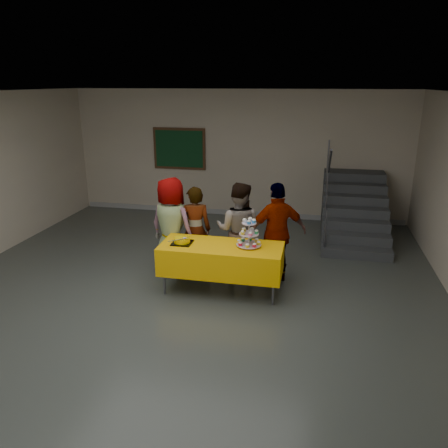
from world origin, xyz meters
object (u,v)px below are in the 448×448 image
object	(u,v)px
schoolchild_b	(195,230)
schoolchild_d	(277,233)
staircase	(353,212)
noticeboard	(179,149)
bear_cake	(182,240)
cupcake_stand	(249,236)
schoolchild_c	(239,230)
bake_table	(221,258)
schoolchild_a	(172,226)

from	to	relation	value
schoolchild_b	schoolchild_d	size ratio (longest dim) A/B	0.92
schoolchild_d	schoolchild_b	bearing A→B (deg)	-25.06
staircase	noticeboard	xyz separation A→B (m)	(-4.12, 0.84, 1.11)
bear_cake	staircase	xyz separation A→B (m)	(2.80, 3.29, -0.34)
cupcake_stand	schoolchild_c	size ratio (longest dim) A/B	0.28
bake_table	schoolchild_c	world-z (taller)	schoolchild_c
bear_cake	schoolchild_d	distance (m)	1.55
schoolchild_a	staircase	bearing A→B (deg)	-122.53
bake_table	bear_cake	xyz separation A→B (m)	(-0.61, -0.04, 0.27)
schoolchild_a	noticeboard	size ratio (longest dim) A/B	1.28
schoolchild_c	noticeboard	size ratio (longest dim) A/B	1.24
schoolchild_a	schoolchild_c	bearing A→B (deg)	-156.28
schoolchild_d	noticeboard	world-z (taller)	noticeboard
bake_table	noticeboard	world-z (taller)	noticeboard
bear_cake	staircase	bearing A→B (deg)	49.60
schoolchild_a	staircase	size ratio (longest dim) A/B	0.70
cupcake_stand	schoolchild_d	xyz separation A→B (m)	(0.38, 0.55, -0.11)
noticeboard	schoolchild_c	bearing A→B (deg)	-58.64
bake_table	bear_cake	bearing A→B (deg)	-176.37
schoolchild_a	schoolchild_d	bearing A→B (deg)	-161.14
staircase	schoolchild_b	bearing A→B (deg)	-137.06
schoolchild_c	staircase	distance (m)	3.30
cupcake_stand	schoolchild_b	xyz separation A→B (m)	(-1.02, 0.61, -0.18)
bake_table	schoolchild_a	world-z (taller)	schoolchild_a
noticeboard	bear_cake	bearing A→B (deg)	-72.26
schoolchild_d	staircase	bearing A→B (deg)	-140.25
bake_table	staircase	world-z (taller)	staircase
cupcake_stand	staircase	distance (m)	3.69
cupcake_stand	staircase	bearing A→B (deg)	61.08
bear_cake	schoolchild_d	size ratio (longest dim) A/B	0.22
cupcake_stand	noticeboard	distance (m)	4.72
cupcake_stand	bear_cake	world-z (taller)	cupcake_stand
bake_table	schoolchild_d	xyz separation A→B (m)	(0.80, 0.60, 0.27)
schoolchild_c	schoolchild_d	bearing A→B (deg)	177.94
schoolchild_c	staircase	size ratio (longest dim) A/B	0.67
bear_cake	noticeboard	bearing A→B (deg)	107.74
staircase	cupcake_stand	bearing A→B (deg)	-118.92
bear_cake	schoolchild_a	xyz separation A→B (m)	(-0.36, 0.57, 0.01)
staircase	bake_table	bearing A→B (deg)	-123.93
cupcake_stand	noticeboard	bearing A→B (deg)	120.20
schoolchild_c	noticeboard	xyz separation A→B (m)	(-2.08, 3.42, 0.79)
bear_cake	schoolchild_a	world-z (taller)	schoolchild_a
cupcake_stand	schoolchild_a	distance (m)	1.48
bake_table	schoolchild_a	xyz separation A→B (m)	(-0.97, 0.53, 0.28)
cupcake_stand	schoolchild_b	world-z (taller)	schoolchild_b
cupcake_stand	staircase	world-z (taller)	staircase
schoolchild_c	schoolchild_b	bearing A→B (deg)	5.35
cupcake_stand	schoolchild_b	distance (m)	1.20
schoolchild_c	bake_table	bearing A→B (deg)	81.74
bake_table	schoolchild_b	size ratio (longest dim) A/B	1.24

